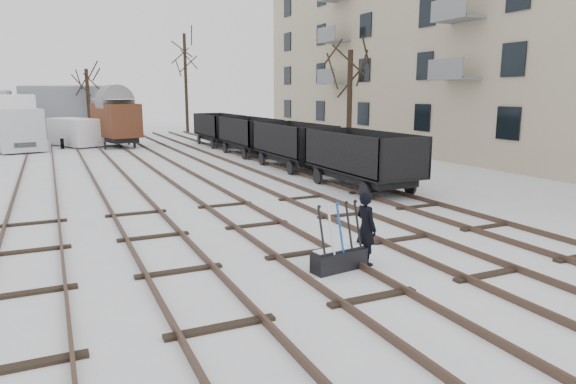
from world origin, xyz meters
name	(u,v)px	position (x,y,z in m)	size (l,w,h in m)	color
ground	(302,255)	(0.00, 0.00, 0.00)	(120.00, 120.00, 0.00)	white
tracks	(175,173)	(0.00, 13.67, 0.07)	(13.90, 52.00, 0.16)	black
apartment_block	(492,24)	(19.95, 14.00, 8.05)	(10.12, 45.00, 16.10)	#B7AB8D
shed_right	(64,111)	(-4.00, 40.00, 2.25)	(7.00, 6.00, 4.50)	gray
ground_frame	(339,258)	(0.25, -1.31, 0.28)	(1.35, 0.60, 1.49)	black
worker	(366,228)	(1.00, -1.21, 0.85)	(0.62, 0.41, 1.70)	black
freight_wagon_a	(362,168)	(6.00, 6.70, 0.88)	(2.26, 5.66, 2.31)	black
freight_wagon_b	(293,151)	(6.00, 13.10, 0.88)	(2.26, 5.66, 2.31)	black
freight_wagon_c	(250,141)	(6.00, 19.50, 0.88)	(2.26, 5.66, 2.31)	black
freight_wagon_d	(219,134)	(6.00, 25.90, 0.88)	(2.26, 5.66, 2.31)	black
box_van_wagon	(116,119)	(-0.93, 28.20, 2.00)	(3.35, 4.92, 3.43)	black
lorry	(9,121)	(-7.81, 29.75, 1.93)	(4.02, 8.60, 3.75)	black
panel_van	(75,132)	(-3.65, 29.91, 1.06)	(3.67, 5.01, 2.03)	white
tree_near	(349,107)	(10.05, 14.32, 3.09)	(0.30, 0.30, 6.18)	black
tree_far_left	(89,104)	(-2.13, 36.48, 2.92)	(0.30, 0.30, 5.84)	black
tree_far_right	(186,84)	(6.99, 39.37, 4.70)	(0.30, 0.30, 9.39)	black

